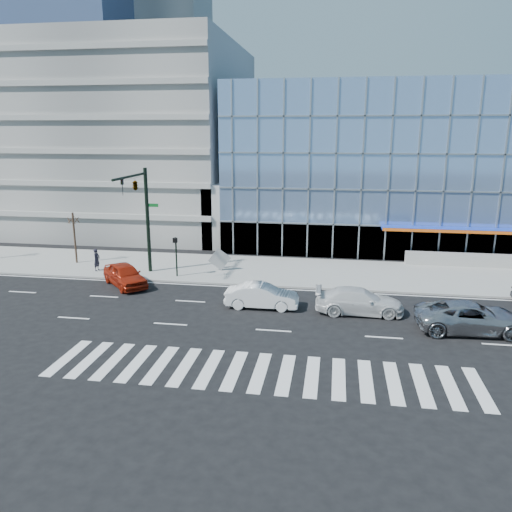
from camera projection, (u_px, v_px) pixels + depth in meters
The scene contains 16 objects.
ground at pixel (281, 306), 31.64m from camera, with size 160.00×160.00×0.00m, color black.
sidewalk at pixel (293, 271), 39.28m from camera, with size 120.00×8.00×0.15m, color gray.
theatre_building at pixel (442, 163), 52.52m from camera, with size 42.00×26.00×15.00m, color #7FA2D5.
parking_garage at pixel (134, 138), 57.18m from camera, with size 24.00×24.00×20.00m, color gray.
ramp_block at pixel (241, 212), 49.06m from camera, with size 6.00×8.00×6.00m, color gray.
tower_far_mid at pixel (17, 26), 94.54m from camera, with size 13.00×13.00×60.00m, color slate.
tower_backdrop at pixel (170, 61), 97.41m from camera, with size 14.00×14.00×48.00m, color gray.
traffic_signal at pixel (139, 197), 36.21m from camera, with size 1.14×5.74×8.00m.
ped_signal_post at pixel (176, 251), 37.16m from camera, with size 0.30×0.33×3.00m.
street_tree_near at pixel (73, 220), 40.68m from camera, with size 1.10×1.10×4.23m.
silver_suv at pixel (471, 317), 27.52m from camera, with size 2.76×5.98×1.66m, color #A4A4A9.
white_suv at pixel (359, 301), 30.29m from camera, with size 2.16×5.32×1.54m, color silver.
white_sedan at pixel (262, 296), 31.30m from camera, with size 1.60×4.60×1.51m, color white.
red_sedan at pixel (125, 275), 35.65m from camera, with size 1.91×4.75×1.62m, color #9D1F0C.
pedestrian at pixel (97, 260), 38.99m from camera, with size 0.63×0.42×1.74m, color black.
tilted_panel at pixel (220, 259), 39.00m from camera, with size 1.30×0.06×1.30m, color #9F9F9F.
Camera 1 is at (3.18, -29.77, 10.85)m, focal length 35.00 mm.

